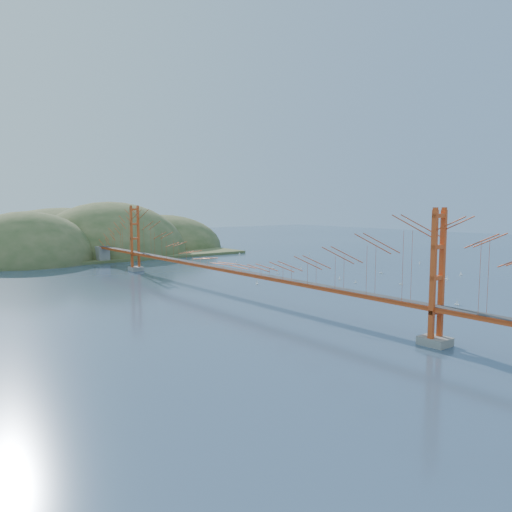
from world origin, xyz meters
TOP-DOWN VIEW (x-y plane):
  - ground at (0.00, 0.00)m, footprint 320.00×320.00m
  - bridge at (0.00, 0.18)m, footprint 2.20×94.40m
  - far_headlands at (2.21, 68.52)m, footprint 84.00×58.00m
  - sailboat_8 at (44.79, 31.73)m, footprint 0.55×0.55m
  - sailboat_1 at (24.63, -8.70)m, footprint 0.59×0.59m
  - sailboat_4 at (25.30, 13.73)m, footprint 0.49×0.50m
  - sailboat_15 at (30.72, 40.58)m, footprint 0.55×0.64m
  - sailboat_9 at (49.59, 4.91)m, footprint 0.56×0.56m
  - sailboat_2 at (20.50, -3.51)m, footprint 0.50×0.42m
  - sailboat_16 at (17.45, 11.30)m, footprint 0.53×0.53m
  - sailboat_5 at (34.64, -10.15)m, footprint 0.63×0.65m
  - sailboat_3 at (7.78, 4.58)m, footprint 0.62×0.62m
  - sailboat_0 at (21.04, 0.28)m, footprint 0.43×0.53m
  - sailboat_12 at (21.73, 29.28)m, footprint 0.53×0.53m
  - sailboat_17 at (43.01, 15.39)m, footprint 0.49×0.46m
  - sailboat_6 at (13.33, -23.39)m, footprint 0.56×0.56m
  - sailboat_7 at (21.41, 17.22)m, footprint 0.65×0.65m
  - sailboat_11 at (40.73, -8.98)m, footprint 0.59×0.58m
  - sailboat_extra_0 at (31.98, 0.64)m, footprint 0.68×0.68m
  - sailboat_extra_1 at (17.15, -22.03)m, footprint 0.54×0.63m

SIDE VIEW (x-z plane):
  - ground at x=0.00m, z-range 0.00..0.00m
  - far_headlands at x=2.21m, z-range -12.50..12.50m
  - sailboat_17 at x=43.01m, z-range -0.14..0.41m
  - sailboat_4 at x=25.30m, z-range -0.15..0.41m
  - sailboat_16 at x=17.45m, z-range -0.15..0.42m
  - sailboat_2 at x=20.50m, z-range -0.15..0.42m
  - sailboat_8 at x=44.79m, z-range -0.15..0.43m
  - sailboat_9 at x=49.59m, z-range -0.16..0.43m
  - sailboat_12 at x=21.73m, z-range -0.16..0.43m
  - sailboat_6 at x=13.33m, z-range -0.17..0.45m
  - sailboat_0 at x=21.04m, z-range -0.17..0.46m
  - sailboat_1 at x=24.63m, z-range -0.18..0.47m
  - sailboat_11 at x=40.73m, z-range -0.18..0.48m
  - sailboat_3 at x=7.78m, z-range -0.20..0.50m
  - sailboat_7 at x=21.41m, z-range -0.20..0.50m
  - sailboat_extra_1 at x=17.15m, z-range -0.20..0.52m
  - sailboat_15 at x=30.72m, z-range -0.21..0.52m
  - sailboat_5 at x=34.64m, z-range -0.21..0.52m
  - sailboat_extra_0 at x=31.98m, z-range -0.21..0.53m
  - bridge at x=0.00m, z-range 1.01..13.01m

